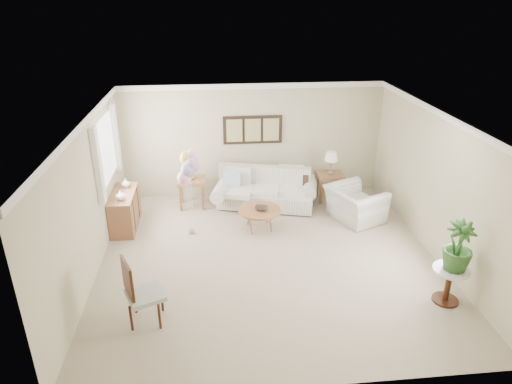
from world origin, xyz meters
TOP-DOWN VIEW (x-y plane):
  - ground_plane at (0.00, 0.00)m, footprint 6.00×6.00m
  - room_shell at (-0.11, 0.09)m, footprint 6.04×6.04m
  - wall_art_triptych at (0.00, 2.96)m, footprint 1.35×0.06m
  - sofa at (0.22, 2.21)m, footprint 2.51×1.36m
  - end_table_left at (-1.43, 2.33)m, footprint 0.60×0.55m
  - end_table_right at (1.71, 2.37)m, footprint 0.59×0.54m
  - lamp_left at (-1.43, 2.33)m, footprint 0.34×0.34m
  - lamp_right at (1.71, 2.37)m, footprint 0.30×0.30m
  - coffee_table at (-0.04, 1.12)m, footprint 0.86×0.86m
  - decor_bowl at (-0.01, 1.10)m, footprint 0.32×0.32m
  - armchair at (2.00, 1.33)m, footprint 1.30×1.37m
  - side_table at (2.60, -1.54)m, footprint 0.55×0.55m
  - potted_plant at (2.63, -1.55)m, footprint 0.48×0.48m
  - accent_chair at (-2.06, -1.53)m, footprint 0.66×0.66m
  - credenza at (-2.76, 1.50)m, footprint 0.46×1.20m
  - vase_white at (-2.74, 1.19)m, footprint 0.24×0.24m
  - vase_sage at (-2.74, 1.81)m, footprint 0.20×0.20m
  - balloon_cluster at (-1.39, 1.02)m, footprint 0.43×0.45m

SIDE VIEW (x-z plane):
  - ground_plane at x=0.00m, z-range 0.00..0.00m
  - sofa at x=0.22m, z-range -0.09..0.76m
  - armchair at x=2.00m, z-range 0.00..0.71m
  - credenza at x=-2.76m, z-range 0.00..0.74m
  - coffee_table at x=-0.04m, z-range 0.18..0.61m
  - side_table at x=2.60m, z-range 0.15..0.74m
  - decor_bowl at x=-0.01m, z-range 0.43..0.50m
  - accent_chair at x=-2.06m, z-range 0.02..1.04m
  - end_table_right at x=1.71m, z-range 0.22..0.86m
  - end_table_left at x=-1.43m, z-range 0.22..0.88m
  - vase_sage at x=-2.74m, z-range 0.74..0.93m
  - vase_white at x=-2.74m, z-range 0.74..0.94m
  - potted_plant at x=2.63m, z-range 0.59..1.40m
  - lamp_right at x=1.71m, z-range 0.78..1.31m
  - lamp_left at x=-1.43m, z-range 0.81..1.41m
  - balloon_cluster at x=-1.39m, z-range 0.57..2.33m
  - wall_art_triptych at x=0.00m, z-range 1.23..1.88m
  - room_shell at x=-0.11m, z-range 0.33..2.93m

